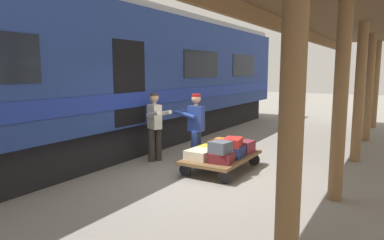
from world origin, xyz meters
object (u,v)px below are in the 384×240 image
at_px(train_car, 86,78).
at_px(porter_in_overalls, 195,126).
at_px(suitcase_orange_carryall, 222,145).
at_px(suitcase_slate_roller, 220,147).
at_px(suitcase_cream_canvas, 199,155).
at_px(suitcase_yellow_case, 211,150).
at_px(suitcase_maroon_trunk, 222,158).
at_px(suitcase_red_plastic, 233,142).
at_px(suitcase_navy_fabric, 232,152).
at_px(porter_by_door, 155,125).
at_px(luggage_cart, 222,158).
at_px(suitcase_burgundy_valise, 242,146).

height_order(train_car, porter_in_overalls, train_car).
distance_m(suitcase_orange_carryall, suitcase_slate_roller, 1.25).
height_order(suitcase_cream_canvas, suitcase_yellow_case, suitcase_cream_canvas).
relative_size(suitcase_cream_canvas, suitcase_slate_roller, 1.31).
distance_m(train_car, suitcase_yellow_case, 3.79).
bearing_deg(suitcase_maroon_trunk, suitcase_orange_carryall, -63.74).
relative_size(suitcase_orange_carryall, suitcase_slate_roller, 1.41).
bearing_deg(suitcase_yellow_case, suitcase_red_plastic, 179.22).
height_order(suitcase_navy_fabric, porter_by_door, porter_by_door).
height_order(luggage_cart, porter_by_door, porter_by_door).
bearing_deg(suitcase_orange_carryall, porter_by_door, 23.07).
height_order(train_car, suitcase_maroon_trunk, train_car).
height_order(suitcase_cream_canvas, suitcase_slate_roller, suitcase_slate_roller).
relative_size(suitcase_maroon_trunk, suitcase_yellow_case, 0.77).
bearing_deg(suitcase_red_plastic, suitcase_burgundy_valise, -89.22).
distance_m(suitcase_maroon_trunk, suitcase_slate_roller, 0.23).
relative_size(suitcase_red_plastic, suitcase_slate_roller, 1.32).
bearing_deg(suitcase_navy_fabric, suitcase_maroon_trunk, 90.00).
xyz_separation_m(suitcase_yellow_case, porter_in_overalls, (0.51, -0.15, 0.48)).
xyz_separation_m(train_car, suitcase_cream_canvas, (-3.37, -0.04, -1.61)).
bearing_deg(suitcase_cream_canvas, suitcase_slate_roller, 176.23).
bearing_deg(porter_in_overalls, suitcase_cream_canvas, 126.48).
distance_m(suitcase_burgundy_valise, suitcase_maroon_trunk, 1.08).
bearing_deg(suitcase_slate_roller, suitcase_maroon_trunk, -115.90).
relative_size(suitcase_navy_fabric, porter_by_door, 0.31).
height_order(suitcase_cream_canvas, suitcase_navy_fabric, suitcase_navy_fabric).
xyz_separation_m(suitcase_burgundy_valise, suitcase_maroon_trunk, (0.00, 1.08, -0.03)).
bearing_deg(suitcase_yellow_case, suitcase_navy_fabric, 180.00).
height_order(suitcase_maroon_trunk, porter_by_door, porter_by_door).
height_order(train_car, suitcase_burgundy_valise, train_car).
height_order(suitcase_cream_canvas, porter_in_overalls, porter_in_overalls).
relative_size(train_car, suitcase_slate_roller, 50.53).
xyz_separation_m(suitcase_maroon_trunk, suitcase_slate_roller, (0.02, 0.03, 0.22)).
height_order(suitcase_yellow_case, suitcase_orange_carryall, suitcase_orange_carryall).
bearing_deg(porter_by_door, porter_in_overalls, -165.60).
bearing_deg(suitcase_navy_fabric, suitcase_slate_roller, 88.35).
bearing_deg(porter_in_overalls, suitcase_red_plastic, 171.37).
height_order(suitcase_navy_fabric, suitcase_orange_carryall, suitcase_navy_fabric).
bearing_deg(train_car, suitcase_orange_carryall, -161.59).
bearing_deg(suitcase_cream_canvas, train_car, 0.68).
relative_size(luggage_cart, suitcase_maroon_trunk, 4.23).
relative_size(suitcase_red_plastic, porter_by_door, 0.30).
relative_size(suitcase_burgundy_valise, suitcase_maroon_trunk, 1.04).
xyz_separation_m(suitcase_cream_canvas, porter_by_door, (1.52, -0.44, 0.48)).
relative_size(suitcase_slate_roller, porter_by_door, 0.23).
bearing_deg(suitcase_slate_roller, suitcase_yellow_case, -48.03).
relative_size(luggage_cart, suitcase_yellow_case, 3.25).
relative_size(suitcase_cream_canvas, porter_by_door, 0.30).
bearing_deg(luggage_cart, suitcase_orange_carryall, -63.74).
xyz_separation_m(suitcase_cream_canvas, suitcase_red_plastic, (-0.54, -0.53, 0.23)).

